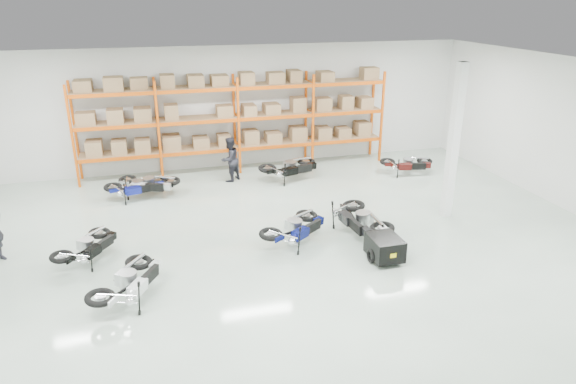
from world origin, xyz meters
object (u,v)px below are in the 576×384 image
object	(u,v)px
moto_black_far_left	(88,242)
moto_back_b	(147,180)
moto_touring_right	(360,214)
trailer	(385,247)
moto_silver_left	(129,276)
moto_back_c	(290,164)
person_back	(230,159)
moto_back_a	(137,183)
moto_back_d	(408,161)
moto_blue_centre	(296,224)

from	to	relation	value
moto_black_far_left	moto_back_b	distance (m)	4.42
moto_touring_right	trailer	distance (m)	1.61
moto_silver_left	trailer	xyz separation A→B (m)	(6.02, 0.08, -0.18)
moto_back_b	moto_back_c	bearing A→B (deg)	-65.92
moto_black_far_left	person_back	bearing A→B (deg)	-97.06
person_back	moto_silver_left	bearing A→B (deg)	25.35
moto_touring_right	moto_back_a	size ratio (longest dim) A/B	1.14
moto_back_a	moto_back_b	bearing A→B (deg)	-78.89
moto_back_c	moto_black_far_left	bearing A→B (deg)	110.22
trailer	moto_back_d	xyz separation A→B (m)	(3.70, 5.83, 0.14)
moto_touring_right	trailer	bearing A→B (deg)	-94.81
moto_back_a	moto_back_d	size ratio (longest dim) A/B	1.02
trailer	moto_back_d	size ratio (longest dim) A/B	0.92
moto_blue_centre	moto_back_d	distance (m)	6.98
moto_black_far_left	person_back	xyz separation A→B (m)	(4.35, 4.87, 0.29)
moto_back_a	moto_black_far_left	bearing A→B (deg)	151.98
trailer	moto_back_c	size ratio (longest dim) A/B	0.80
trailer	person_back	world-z (taller)	person_back
moto_blue_centre	moto_silver_left	distance (m)	4.51
moto_back_c	trailer	bearing A→B (deg)	171.08
moto_back_d	person_back	size ratio (longest dim) A/B	1.05
moto_back_d	person_back	distance (m)	6.47
trailer	moto_back_a	size ratio (longest dim) A/B	0.90
moto_touring_right	person_back	size ratio (longest dim) A/B	1.23
moto_back_c	moto_back_d	size ratio (longest dim) A/B	1.15
moto_silver_left	moto_black_far_left	size ratio (longest dim) A/B	1.11
moto_touring_right	person_back	distance (m)	5.90
moto_back_b	moto_back_d	size ratio (longest dim) A/B	1.06
moto_black_far_left	person_back	world-z (taller)	person_back
moto_back_a	moto_back_d	distance (m)	9.56
moto_black_far_left	moto_back_a	xyz separation A→B (m)	(1.17, 4.02, 0.02)
moto_back_d	trailer	bearing A→B (deg)	160.14
moto_black_far_left	person_back	size ratio (longest dim) A/B	1.03
moto_silver_left	moto_black_far_left	distance (m)	2.30
moto_back_a	moto_back_c	bearing A→B (deg)	-97.52
moto_back_c	moto_touring_right	bearing A→B (deg)	172.85
moto_back_d	moto_back_c	bearing A→B (deg)	94.93
moto_touring_right	moto_back_b	xyz separation A→B (m)	(-5.54, 4.54, -0.05)
moto_black_far_left	moto_back_d	distance (m)	11.40
moto_back_b	moto_back_d	bearing A→B (deg)	-70.87
moto_touring_right	moto_back_b	size ratio (longest dim) A/B	1.09
moto_black_far_left	moto_back_d	xyz separation A→B (m)	(10.73, 3.85, 0.01)
moto_silver_left	moto_black_far_left	world-z (taller)	moto_silver_left
trailer	moto_back_c	xyz separation A→B (m)	(-0.60, 6.40, 0.21)
moto_silver_left	moto_blue_centre	bearing A→B (deg)	-128.55
moto_silver_left	moto_back_d	xyz separation A→B (m)	(9.72, 5.91, -0.05)
moto_silver_left	moto_back_b	bearing A→B (deg)	-64.23
person_back	moto_touring_right	bearing A→B (deg)	78.12
moto_back_b	person_back	size ratio (longest dim) A/B	1.12
moto_back_b	moto_back_c	world-z (taller)	moto_back_c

